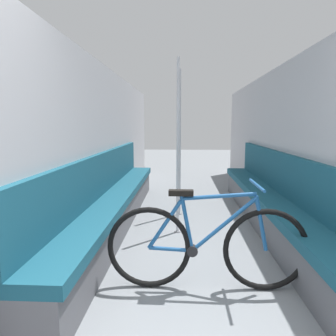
{
  "coord_description": "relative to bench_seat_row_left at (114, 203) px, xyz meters",
  "views": [
    {
      "loc": [
        -0.12,
        -1.08,
        1.37
      ],
      "look_at": [
        -0.32,
        2.81,
        0.8
      ],
      "focal_mm": 32.0,
      "sensor_mm": 36.0,
      "label": 1
    }
  ],
  "objects": [
    {
      "name": "bicycle",
      "position": [
        1.11,
        -1.46,
        0.04
      ],
      "size": [
        1.66,
        0.46,
        0.9
      ],
      "rotation": [
        0.0,
        0.0,
        -0.32
      ],
      "color": "black",
      "rests_on": "ground"
    },
    {
      "name": "grab_pole_near",
      "position": [
        0.86,
        0.62,
        0.72
      ],
      "size": [
        0.08,
        0.08,
        2.15
      ],
      "color": "gray",
      "rests_on": "ground"
    },
    {
      "name": "bench_seat_row_right",
      "position": [
        2.06,
        0.0,
        0.0
      ],
      "size": [
        0.42,
        4.59,
        1.0
      ],
      "color": "#5B5B60",
      "rests_on": "ground"
    },
    {
      "name": "wall_left",
      "position": [
        -0.23,
        0.12,
        0.76
      ],
      "size": [
        0.1,
        8.94,
        2.17
      ],
      "primitive_type": "cube",
      "color": "#B2B2B7",
      "rests_on": "ground"
    },
    {
      "name": "bench_seat_row_left",
      "position": [
        0.0,
        0.0,
        0.0
      ],
      "size": [
        0.42,
        4.59,
        1.0
      ],
      "color": "#5B5B60",
      "rests_on": "ground"
    },
    {
      "name": "grab_pole_far",
      "position": [
        0.85,
        -0.15,
        0.72
      ],
      "size": [
        0.08,
        0.08,
        2.15
      ],
      "color": "gray",
      "rests_on": "ground"
    },
    {
      "name": "wall_right",
      "position": [
        2.29,
        0.12,
        0.76
      ],
      "size": [
        0.1,
        8.94,
        2.17
      ],
      "primitive_type": "cube",
      "color": "#B2B2B7",
      "rests_on": "ground"
    }
  ]
}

